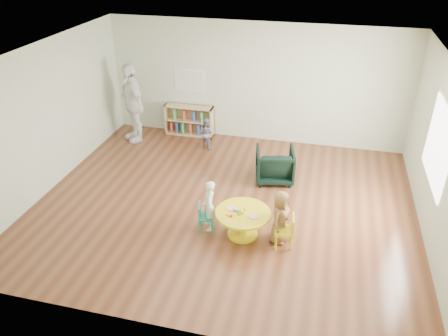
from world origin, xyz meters
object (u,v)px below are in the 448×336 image
adult_caretaker (132,103)px  kid_chair_right (287,230)px  child_right (280,217)px  child_left (209,206)px  kid_chair_left (204,216)px  toddler (206,133)px  armchair (275,165)px  activity_table (243,219)px  bookshelf (189,120)px

adult_caretaker → kid_chair_right: bearing=5.4°
child_right → adult_caretaker: size_ratio=0.50×
child_left → child_right: bearing=74.1°
adult_caretaker → child_right: bearing=5.4°
kid_chair_left → toddler: size_ratio=0.68×
kid_chair_right → adult_caretaker: 5.20m
child_left → kid_chair_left: bearing=-76.5°
kid_chair_left → armchair: armchair is taller
activity_table → bookshelf: (-2.14, 3.70, 0.05)m
armchair → child_right: bearing=88.6°
kid_chair_right → toddler: size_ratio=0.77×
armchair → bookshelf: bearing=-47.9°
bookshelf → child_left: bearing=-67.2°
kid_chair_left → child_left: bearing=104.9°
kid_chair_left → bookshelf: (-1.46, 3.70, 0.10)m
child_right → adult_caretaker: (-3.94, 3.08, 0.47)m
bookshelf → adult_caretaker: (-1.19, -0.62, 0.58)m
activity_table → child_left: child_left is taller
armchair → child_right: 1.99m
child_right → adult_caretaker: 5.02m
kid_chair_right → child_left: (-1.34, 0.14, 0.16)m
toddler → child_right: bearing=142.8°
bookshelf → armchair: (2.39, -1.74, -0.02)m
bookshelf → adult_caretaker: 1.46m
armchair → adult_caretaker: size_ratio=0.41×
activity_table → bookshelf: bookshelf is taller
armchair → toddler: size_ratio=1.04×
armchair → toddler: bearing=-43.8°
kid_chair_right → armchair: (-0.49, 2.05, 0.04)m
kid_chair_right → adult_caretaker: size_ratio=0.30×
bookshelf → child_right: 4.61m
kid_chair_left → toddler: bearing=-177.4°
kid_chair_left → child_left: (0.08, 0.04, 0.20)m
kid_chair_right → child_left: size_ratio=0.61×
child_right → bookshelf: bearing=51.2°
kid_chair_left → bookshelf: 3.97m
kid_chair_right → child_left: child_left is taller
kid_chair_right → adult_caretaker: (-4.07, 3.18, 0.64)m
bookshelf → kid_chair_right: bearing=-52.8°
kid_chair_right → kid_chair_left: bearing=79.2°
activity_table → child_right: 0.63m
activity_table → kid_chair_left: activity_table is taller
kid_chair_left → armchair: (0.93, 1.95, 0.08)m
child_left → child_right: 1.21m
kid_chair_left → armchair: bearing=141.9°
kid_chair_right → armchair: size_ratio=0.74×
child_right → toddler: bearing=49.4°
kid_chair_left → adult_caretaker: size_ratio=0.27×
child_right → kid_chair_left: bearing=104.7°
activity_table → kid_chair_right: size_ratio=1.63×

